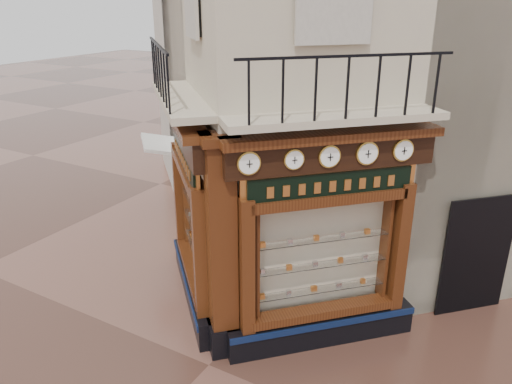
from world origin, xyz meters
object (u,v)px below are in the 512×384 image
Objects in this scene: clock_e at (403,150)px; signboard_left at (185,158)px; clock_d at (367,153)px; corner_pilaster at (222,253)px; awning at (168,235)px; clock_c at (330,156)px; clock_a at (249,163)px; clock_b at (294,159)px; signboard_right at (331,185)px.

signboard_left is (-3.83, -0.75, -0.52)m from clock_e.
clock_e is at bearing 0.00° from clock_d.
awning is (-3.80, 3.09, -1.95)m from corner_pilaster.
corner_pilaster is 10.98× the size of clock_c.
clock_a is 1.01× the size of clock_c.
signboard_left is at bearing 100.25° from corner_pilaster.
clock_c is 2.98m from signboard_left.
clock_e is 3.94m from signboard_left.
clock_b is at bearing -180.00° from clock_c.
awning is 0.74× the size of signboard_left.
clock_e is (1.31, 1.31, 0.00)m from clock_b.
signboard_left is at bearing 140.10° from clock_d.
corner_pilaster is 3.39m from clock_e.
clock_a is 2.56m from clock_e.
clock_a is 0.95× the size of clock_d.
clock_e is 7.27m from awning.
signboard_right is (-0.46, -0.30, -0.52)m from clock_d.
clock_d reaches higher than awning.
awning is at bearing 117.73° from clock_d.
clock_a is at bearing -170.78° from awning.
signboard_right is at bearing 9.19° from clock_b.
clock_d reaches higher than signboard_right.
clock_b is at bearing 180.00° from clock_d.
clock_c is at bearing 180.00° from clock_d.
clock_e is at bearing 0.00° from clock_a.
awning is at bearing 113.43° from signboard_right.
corner_pilaster is 2.55× the size of awning.
corner_pilaster is 10.86× the size of clock_e.
clock_e reaches higher than clock_a.
corner_pilaster reaches higher than clock_d.
clock_d is at bearing -129.90° from signboard_left.
awning is 4.41m from signboard_left.
clock_d is at bearing -152.27° from awning.
clock_c reaches higher than clock_b.
clock_e reaches higher than signboard_right.
awning is (-4.36, 3.14, -3.62)m from clock_a.
clock_b is at bearing -170.81° from signboard_right.
awning is at bearing 3.36° from signboard_left.
signboard_left is (-2.02, 1.06, -0.52)m from clock_a.
clock_b is 0.58m from clock_c.
clock_a is at bearing -180.00° from clock_c.
corner_pilaster reaches higher than awning.
clock_a is 1.12× the size of clock_b.
corner_pilaster reaches higher than signboard_left.
clock_d is at bearing -0.00° from clock_c.
clock_a is 1.29m from clock_c.
clock_c is at bearing -180.00° from clock_e.
signboard_left is at bearing 132.05° from clock_c.
awning is (-4.86, 2.64, -3.62)m from clock_b.
clock_b is 2.63m from signboard_left.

